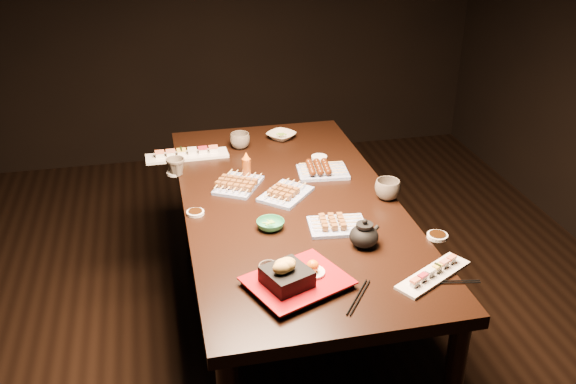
# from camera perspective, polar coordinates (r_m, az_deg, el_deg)

# --- Properties ---
(ground) EXTENTS (5.00, 5.00, 0.00)m
(ground) POSITION_cam_1_polar(r_m,az_deg,el_deg) (2.98, -0.68, -15.87)
(ground) COLOR black
(ground) RESTS_ON ground
(dining_table) EXTENTS (1.33, 1.97, 0.75)m
(dining_table) POSITION_cam_1_polar(r_m,az_deg,el_deg) (2.93, 0.21, -7.34)
(dining_table) COLOR black
(dining_table) RESTS_ON ground
(sushi_platter_near) EXTENTS (0.32, 0.24, 0.04)m
(sushi_platter_near) POSITION_cam_1_polar(r_m,az_deg,el_deg) (2.30, 12.81, -6.92)
(sushi_platter_near) COLOR white
(sushi_platter_near) RESTS_ON dining_table
(sushi_platter_far) EXTENTS (0.40, 0.12, 0.05)m
(sushi_platter_far) POSITION_cam_1_polar(r_m,az_deg,el_deg) (3.18, -8.98, 3.48)
(sushi_platter_far) COLOR white
(sushi_platter_far) RESTS_ON dining_table
(yakitori_plate_center) EXTENTS (0.27, 0.28, 0.06)m
(yakitori_plate_center) POSITION_cam_1_polar(r_m,az_deg,el_deg) (2.77, -0.20, 0.19)
(yakitori_plate_center) COLOR #828EB6
(yakitori_plate_center) RESTS_ON dining_table
(yakitori_plate_right) EXTENTS (0.24, 0.19, 0.06)m
(yakitori_plate_right) POSITION_cam_1_polar(r_m,az_deg,el_deg) (2.53, 4.43, -2.63)
(yakitori_plate_right) COLOR #828EB6
(yakitori_plate_right) RESTS_ON dining_table
(yakitori_plate_left) EXTENTS (0.26, 0.28, 0.06)m
(yakitori_plate_left) POSITION_cam_1_polar(r_m,az_deg,el_deg) (2.85, -4.44, 0.99)
(yakitori_plate_left) COLOR #828EB6
(yakitori_plate_left) RESTS_ON dining_table
(tsukune_plate) EXTENTS (0.24, 0.19, 0.06)m
(tsukune_plate) POSITION_cam_1_polar(r_m,az_deg,el_deg) (2.97, 3.12, 2.15)
(tsukune_plate) COLOR #828EB6
(tsukune_plate) RESTS_ON dining_table
(edamame_bowl_green) EXTENTS (0.11, 0.11, 0.03)m
(edamame_bowl_green) POSITION_cam_1_polar(r_m,az_deg,el_deg) (2.52, -1.57, -2.92)
(edamame_bowl_green) COLOR #287B4D
(edamame_bowl_green) RESTS_ON dining_table
(edamame_bowl_cream) EXTENTS (0.20, 0.20, 0.03)m
(edamame_bowl_cream) POSITION_cam_1_polar(r_m,az_deg,el_deg) (3.36, -0.61, 5.02)
(edamame_bowl_cream) COLOR beige
(edamame_bowl_cream) RESTS_ON dining_table
(tempura_tray) EXTENTS (0.40, 0.36, 0.12)m
(tempura_tray) POSITION_cam_1_polar(r_m,az_deg,el_deg) (2.17, 0.84, -7.08)
(tempura_tray) COLOR black
(tempura_tray) RESTS_ON dining_table
(teacup_near_left) EXTENTS (0.09, 0.09, 0.07)m
(teacup_near_left) POSITION_cam_1_polar(r_m,az_deg,el_deg) (2.21, -1.70, -7.22)
(teacup_near_left) COLOR brown
(teacup_near_left) RESTS_ON dining_table
(teacup_mid_right) EXTENTS (0.11, 0.11, 0.09)m
(teacup_mid_right) POSITION_cam_1_polar(r_m,az_deg,el_deg) (2.77, 8.83, 0.22)
(teacup_mid_right) COLOR brown
(teacup_mid_right) RESTS_ON dining_table
(teacup_far_left) EXTENTS (0.10, 0.10, 0.08)m
(teacup_far_left) POSITION_cam_1_polar(r_m,az_deg,el_deg) (3.00, -9.95, 2.22)
(teacup_far_left) COLOR brown
(teacup_far_left) RESTS_ON dining_table
(teacup_far_right) EXTENTS (0.12, 0.12, 0.08)m
(teacup_far_right) POSITION_cam_1_polar(r_m,az_deg,el_deg) (3.25, -4.29, 4.57)
(teacup_far_right) COLOR brown
(teacup_far_right) RESTS_ON dining_table
(teapot) EXTENTS (0.17, 0.17, 0.11)m
(teapot) POSITION_cam_1_polar(r_m,az_deg,el_deg) (2.41, 6.78, -3.64)
(teapot) COLOR black
(teapot) RESTS_ON dining_table
(condiment_bottle) EXTENTS (0.04, 0.04, 0.12)m
(condiment_bottle) POSITION_cam_1_polar(r_m,az_deg,el_deg) (2.92, -3.73, 2.42)
(condiment_bottle) COLOR #6F320E
(condiment_bottle) RESTS_ON dining_table
(sauce_dish_west) EXTENTS (0.08, 0.08, 0.01)m
(sauce_dish_west) POSITION_cam_1_polar(r_m,az_deg,el_deg) (2.66, -8.23, -1.84)
(sauce_dish_west) COLOR white
(sauce_dish_west) RESTS_ON dining_table
(sauce_dish_east) EXTENTS (0.09, 0.09, 0.01)m
(sauce_dish_east) POSITION_cam_1_polar(r_m,az_deg,el_deg) (3.13, 2.79, 3.09)
(sauce_dish_east) COLOR white
(sauce_dish_east) RESTS_ON dining_table
(sauce_dish_se) EXTENTS (0.10, 0.10, 0.01)m
(sauce_dish_se) POSITION_cam_1_polar(r_m,az_deg,el_deg) (2.53, 13.13, -3.83)
(sauce_dish_se) COLOR white
(sauce_dish_se) RESTS_ON dining_table
(sauce_dish_nw) EXTENTS (0.08, 0.08, 0.01)m
(sauce_dish_nw) POSITION_cam_1_polar(r_m,az_deg,el_deg) (3.02, -10.07, 1.69)
(sauce_dish_nw) COLOR white
(sauce_dish_nw) RESTS_ON dining_table
(chopsticks_near) EXTENTS (0.14, 0.18, 0.01)m
(chopsticks_near) POSITION_cam_1_polar(r_m,az_deg,el_deg) (2.16, 6.28, -9.27)
(chopsticks_near) COLOR black
(chopsticks_near) RESTS_ON dining_table
(chopsticks_se) EXTENTS (0.20, 0.06, 0.01)m
(chopsticks_se) POSITION_cam_1_polar(r_m,az_deg,el_deg) (2.29, 14.30, -7.77)
(chopsticks_se) COLOR black
(chopsticks_se) RESTS_ON dining_table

